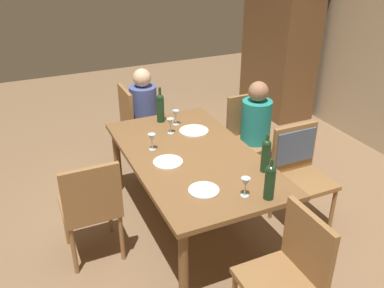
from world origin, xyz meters
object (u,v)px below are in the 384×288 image
at_px(armoire_cabinet, 280,36).
at_px(person_man_bearded, 146,109).
at_px(person_woman_host, 257,127).
at_px(wine_glass_far, 245,183).
at_px(wine_glass_near_left, 176,114).
at_px(wine_glass_near_right, 170,123).
at_px(chair_near, 91,204).
at_px(chair_left_end, 137,120).
at_px(dinner_plate_host, 204,190).
at_px(chair_right_end, 290,270).
at_px(dinner_plate_guest_right, 194,131).
at_px(wine_bottle_dark_red, 160,107).
at_px(wine_bottle_short_olive, 266,154).
at_px(wine_glass_centre, 152,139).
at_px(chair_far_right, 298,162).
at_px(dining_table, 192,162).
at_px(chair_far_left, 250,133).
at_px(dinner_plate_guest_left, 168,162).
at_px(wine_bottle_tall_green, 270,181).

relative_size(armoire_cabinet, person_man_bearded, 1.96).
bearing_deg(person_woman_host, wine_glass_far, 53.79).
bearing_deg(wine_glass_near_left, wine_glass_near_right, -36.97).
bearing_deg(chair_near, person_man_bearded, 56.28).
bearing_deg(chair_left_end, wine_glass_near_left, 16.24).
xyz_separation_m(person_man_bearded, dinner_plate_host, (1.84, -0.18, 0.09)).
bearing_deg(armoire_cabinet, chair_left_end, -73.00).
bearing_deg(chair_near, chair_right_end, -50.84).
relative_size(dinner_plate_host, dinner_plate_guest_right, 0.83).
height_order(wine_glass_near_left, dinner_plate_host, wine_glass_near_left).
height_order(wine_bottle_dark_red, wine_glass_near_right, wine_bottle_dark_red).
relative_size(armoire_cabinet, wine_bottle_dark_red, 6.15).
height_order(wine_bottle_short_olive, wine_glass_centre, wine_bottle_short_olive).
distance_m(chair_far_right, chair_right_end, 1.30).
height_order(dining_table, dinner_plate_host, dinner_plate_host).
relative_size(chair_far_left, chair_far_right, 1.00).
bearing_deg(wine_glass_near_left, armoire_cabinet, 122.92).
relative_size(dining_table, wine_glass_centre, 12.31).
bearing_deg(chair_near, dinner_plate_guest_left, 3.33).
relative_size(chair_right_end, dinner_plate_guest_right, 3.31).
bearing_deg(wine_glass_near_right, dinner_plate_guest_left, -24.12).
relative_size(wine_glass_near_left, dinner_plate_guest_right, 0.54).
distance_m(dining_table, wine_glass_far, 0.75).
bearing_deg(chair_far_left, person_woman_host, 90.00).
bearing_deg(wine_bottle_dark_red, person_man_bearded, 177.00).
bearing_deg(wine_glass_near_left, dining_table, -10.07).
distance_m(wine_bottle_short_olive, dinner_plate_guest_right, 0.92).
height_order(wine_glass_near_right, dinner_plate_host, wine_glass_near_right).
bearing_deg(dinner_plate_guest_left, wine_glass_near_right, 155.88).
relative_size(wine_glass_near_left, wine_glass_far, 1.00).
relative_size(dining_table, chair_left_end, 1.99).
bearing_deg(wine_bottle_tall_green, wine_bottle_dark_red, -171.56).
xyz_separation_m(chair_left_end, person_woman_host, (0.91, 0.99, 0.12)).
xyz_separation_m(wine_bottle_short_olive, dinner_plate_guest_right, (-0.88, -0.21, -0.14)).
relative_size(dining_table, wine_bottle_short_olive, 5.70).
distance_m(chair_right_end, person_woman_host, 1.87).
bearing_deg(dining_table, chair_left_end, -176.15).
bearing_deg(chair_far_right, dinner_plate_guest_left, -11.93).
distance_m(person_man_bearded, wine_bottle_dark_red, 0.60).
bearing_deg(dining_table, chair_near, -84.46).
bearing_deg(chair_far_left, wine_glass_near_left, -8.66).
bearing_deg(dinner_plate_guest_right, dinner_plate_host, -20.47).
bearing_deg(dinner_plate_guest_right, wine_glass_far, -5.73).
bearing_deg(wine_glass_far, dinner_plate_host, -126.11).
xyz_separation_m(chair_left_end, chair_far_right, (1.59, 0.99, 0.06)).
xyz_separation_m(chair_far_left, chair_near, (0.59, -1.80, 0.00)).
bearing_deg(wine_glass_centre, chair_far_left, 103.25).
bearing_deg(dinner_plate_guest_left, chair_far_left, 115.77).
xyz_separation_m(wine_bottle_tall_green, wine_glass_far, (-0.09, -0.14, -0.04)).
bearing_deg(person_woman_host, armoire_cabinet, -130.05).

